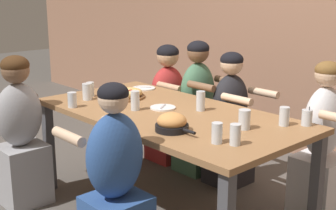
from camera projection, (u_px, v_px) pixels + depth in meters
ground_plane at (168, 210)px, 3.57m from camera, size 18.00×18.00×0.00m
dining_table at (168, 122)px, 3.39m from camera, size 2.03×1.04×0.78m
pizza_board_main at (124, 94)px, 3.78m from camera, size 0.34×0.34×0.06m
skillet_bowl at (172, 123)px, 2.92m from camera, size 0.31×0.21×0.12m
empty_plate_a at (144, 88)px, 4.11m from camera, size 0.20×0.20×0.02m
empty_plate_b at (163, 108)px, 3.46m from camera, size 0.19×0.19×0.02m
cocktail_glass_blue at (307, 118)px, 3.04m from camera, size 0.07×0.07×0.13m
drinking_glass_a at (72, 100)px, 3.48m from camera, size 0.07×0.07×0.11m
drinking_glass_b at (235, 136)px, 2.66m from camera, size 0.06×0.06×0.12m
drinking_glass_c at (87, 93)px, 3.71m from camera, size 0.08×0.08×0.13m
drinking_glass_d at (244, 121)px, 2.96m from camera, size 0.08×0.08×0.13m
drinking_glass_e at (105, 99)px, 3.54m from camera, size 0.07×0.07×0.11m
drinking_glass_f at (135, 102)px, 3.40m from camera, size 0.06×0.06×0.14m
drinking_glass_g at (284, 117)px, 3.03m from camera, size 0.07×0.07×0.12m
drinking_glass_h at (217, 134)px, 2.69m from camera, size 0.06×0.06×0.12m
drinking_glass_i at (90, 90)px, 3.82m from camera, size 0.06×0.06×0.12m
drinking_glass_j at (201, 102)px, 3.39m from camera, size 0.06×0.06×0.14m
diner_far_midleft at (197, 113)px, 4.21m from camera, size 0.51×0.40×1.20m
diner_near_midright at (116, 190)px, 2.70m from camera, size 0.51×0.40×1.15m
diner_far_center at (230, 125)px, 3.94m from camera, size 0.51×0.40×1.14m
diner_near_left at (21, 137)px, 3.57m from camera, size 0.51×0.40×1.17m
diner_far_left at (168, 107)px, 4.49m from camera, size 0.51×0.40×1.13m
diner_far_right at (322, 150)px, 3.33m from camera, size 0.51×0.40×1.17m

